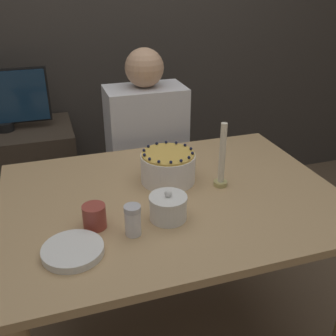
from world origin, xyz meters
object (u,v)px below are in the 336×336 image
(cake, at_px, (168,167))
(candle, at_px, (222,161))
(sugar_bowl, at_px, (168,207))
(person_man_blue_shirt, at_px, (147,174))
(sugar_shaker, at_px, (133,220))
(tv_monitor, at_px, (0,99))

(cake, distance_m, candle, 0.21)
(sugar_bowl, xyz_separation_m, candle, (0.26, 0.16, 0.06))
(sugar_bowl, distance_m, person_man_blue_shirt, 0.87)
(cake, xyz_separation_m, sugar_bowl, (-0.08, -0.25, -0.02))
(person_man_blue_shirt, bearing_deg, cake, 84.21)
(cake, relative_size, person_man_blue_shirt, 0.18)
(sugar_bowl, bearing_deg, person_man_blue_shirt, 80.32)
(cake, height_order, sugar_shaker, cake)
(cake, xyz_separation_m, person_man_blue_shirt, (0.06, 0.55, -0.31))
(candle, xyz_separation_m, person_man_blue_shirt, (-0.13, 0.65, -0.36))
(cake, xyz_separation_m, tv_monitor, (-0.67, 1.01, 0.05))
(sugar_bowl, distance_m, sugar_shaker, 0.14)
(cake, bearing_deg, person_man_blue_shirt, 84.21)
(sugar_shaker, relative_size, person_man_blue_shirt, 0.09)
(cake, bearing_deg, sugar_bowl, -107.73)
(candle, distance_m, tv_monitor, 1.40)
(cake, distance_m, sugar_bowl, 0.27)
(cake, height_order, person_man_blue_shirt, person_man_blue_shirt)
(candle, xyz_separation_m, tv_monitor, (-0.85, 1.11, 0.00))
(candle, relative_size, tv_monitor, 0.48)
(sugar_shaker, bearing_deg, candle, 27.50)
(sugar_bowl, height_order, tv_monitor, tv_monitor)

